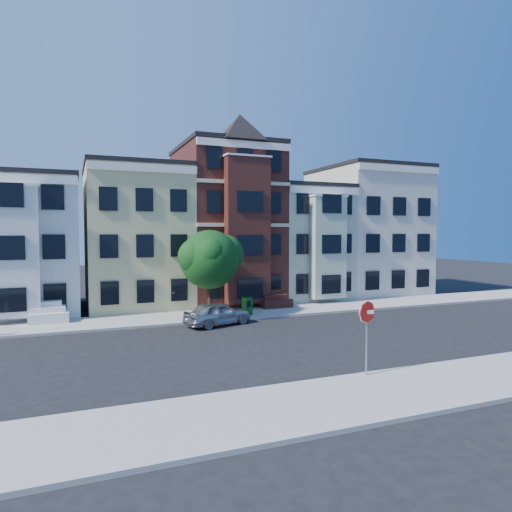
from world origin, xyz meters
name	(u,v)px	position (x,y,z in m)	size (l,w,h in m)	color
ground	(313,339)	(0.00, 0.00, 0.00)	(120.00, 120.00, 0.00)	black
far_sidewalk	(255,312)	(0.00, 8.00, 0.07)	(60.00, 4.00, 0.15)	#9E9B93
near_sidewalk	(425,387)	(0.00, -8.00, 0.07)	(60.00, 4.00, 0.15)	#9E9B93
house_white	(15,247)	(-15.00, 14.50, 4.50)	(8.00, 9.00, 9.00)	silver
house_yellow	(136,239)	(-7.00, 14.50, 5.00)	(7.00, 9.00, 10.00)	#D0C481
house_brown	(225,226)	(0.00, 14.50, 6.00)	(7.00, 9.00, 12.00)	#3F1913
house_green	(297,244)	(6.50, 14.50, 4.50)	(6.00, 9.00, 9.00)	#A9B99F
house_cream	(366,232)	(13.50, 14.50, 5.50)	(8.00, 9.00, 11.00)	beige
street_tree	(210,263)	(-3.46, 7.06, 3.54)	(5.82, 5.82, 6.77)	#114912
parked_car	(218,313)	(-3.53, 5.20, 0.70)	(1.65, 4.10, 1.40)	#AAACB2
newspaper_box	(247,306)	(-1.04, 6.84, 0.72)	(0.52, 0.46, 1.15)	#0B5013
stop_sign	(367,333)	(-1.30, -6.32, 1.73)	(0.87, 0.12, 3.17)	red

